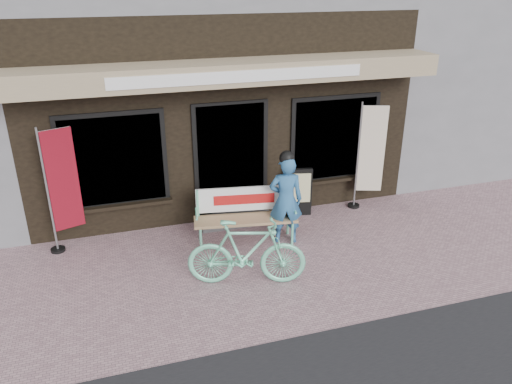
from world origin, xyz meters
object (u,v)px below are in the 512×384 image
object	(u,v)px
menu_stand	(299,192)
bench	(245,211)
nobori_red	(61,187)
bicycle	(247,253)
nobori_cream	(369,155)
person	(286,198)

from	to	relation	value
menu_stand	bench	bearing A→B (deg)	-140.27
bench	nobori_red	distance (m)	2.96
bench	bicycle	size ratio (longest dim) A/B	1.03
bench	nobori_cream	world-z (taller)	nobori_cream
nobori_red	bicycle	bearing A→B (deg)	-56.17
nobori_red	bench	bearing A→B (deg)	-31.45
bicycle	nobori_red	xyz separation A→B (m)	(-2.51, 1.87, 0.57)
menu_stand	nobori_red	bearing A→B (deg)	-166.97
bench	nobori_red	world-z (taller)	nobori_red
nobori_cream	menu_stand	world-z (taller)	nobori_cream
bicycle	menu_stand	xyz separation A→B (m)	(1.57, 1.89, -0.04)
person	menu_stand	size ratio (longest dim) A/B	1.75
person	nobori_cream	size ratio (longest dim) A/B	0.78
bicycle	nobori_red	bearing A→B (deg)	69.56
bench	person	size ratio (longest dim) A/B	1.09
nobori_red	menu_stand	size ratio (longest dim) A/B	2.27
bicycle	nobori_red	distance (m)	3.18
bench	nobori_cream	xyz separation A→B (m)	(2.59, 0.57, 0.53)
person	bicycle	world-z (taller)	person
person	nobori_red	world-z (taller)	nobori_red
nobori_red	nobori_cream	xyz separation A→B (m)	(5.44, -0.04, -0.01)
person	menu_stand	distance (m)	1.10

